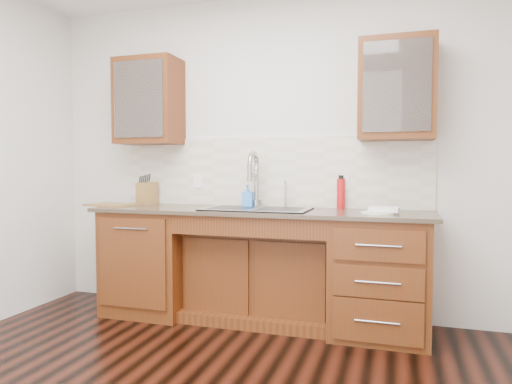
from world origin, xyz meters
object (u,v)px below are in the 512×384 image
(soap_bottle, at_px, (248,196))
(cutting_board, at_px, (110,205))
(knife_block, at_px, (147,193))
(water_bottle, at_px, (341,194))
(plate, at_px, (378,213))

(soap_bottle, distance_m, cutting_board, 1.22)
(knife_block, bearing_deg, water_bottle, 15.75)
(water_bottle, xyz_separation_m, plate, (0.31, -0.32, -0.11))
(water_bottle, height_order, cutting_board, water_bottle)
(soap_bottle, bearing_deg, cutting_board, -176.91)
(plate, height_order, knife_block, knife_block)
(plate, height_order, cutting_board, cutting_board)
(soap_bottle, distance_m, plate, 1.09)
(soap_bottle, bearing_deg, water_bottle, 1.06)
(plate, bearing_deg, soap_bottle, 168.44)
(soap_bottle, height_order, water_bottle, water_bottle)
(soap_bottle, xyz_separation_m, cutting_board, (-1.20, -0.20, -0.09))
(water_bottle, distance_m, knife_block, 1.74)
(water_bottle, distance_m, plate, 0.46)
(soap_bottle, relative_size, water_bottle, 0.78)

